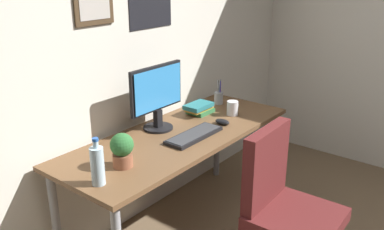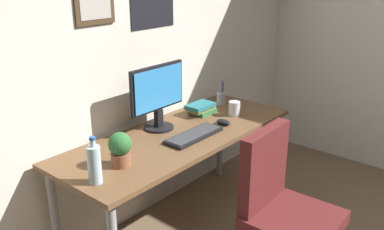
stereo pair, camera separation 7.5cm
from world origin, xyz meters
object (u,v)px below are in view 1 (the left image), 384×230
Objects in this scene: monitor at (157,95)px; water_bottle at (97,165)px; office_chair at (284,204)px; pen_cup at (219,97)px; coffee_mug_near at (233,108)px; computer_mouse at (222,122)px; potted_plant at (122,149)px; keyboard at (194,135)px; book_stack_left at (199,108)px.

monitor is 1.82× the size of water_bottle.
pen_cup is at bearing 53.04° from office_chair.
computer_mouse is at bearing -165.93° from coffee_mug_near.
monitor is at bearing 178.70° from pen_cup.
potted_plant reaches higher than computer_mouse.
potted_plant is at bearing 175.72° from computer_mouse.
keyboard is 0.58m from potted_plant.
book_stack_left is (0.08, 0.26, 0.02)m from computer_mouse.
water_bottle is 0.22m from potted_plant.
coffee_mug_near is (0.21, 0.05, 0.03)m from computer_mouse.
book_stack_left is at bearing 12.00° from water_bottle.
pen_cup reaches higher than computer_mouse.
pen_cup is (0.15, 0.23, 0.00)m from coffee_mug_near.
keyboard is 0.71m from pen_cup.
office_chair reaches higher than computer_mouse.
computer_mouse is 0.55× the size of pen_cup.
keyboard is (0.04, -0.28, -0.23)m from monitor.
monitor is at bearing 20.70° from water_bottle.
coffee_mug_near is at bearing -0.70° from potted_plant.
water_bottle reaches higher than office_chair.
computer_mouse is 0.56× the size of potted_plant.
office_chair is 0.72m from keyboard.
potted_plant is at bearing 124.87° from office_chair.
monitor is at bearing 155.89° from coffee_mug_near.
water_bottle is 1.29× the size of potted_plant.
office_chair is 1.06m from monitor.
office_chair is at bearing -128.25° from coffee_mug_near.
water_bottle reaches higher than potted_plant.
office_chair is at bearing -126.96° from pen_cup.
computer_mouse reaches higher than keyboard.
book_stack_left is (0.42, -0.03, -0.20)m from monitor.
office_chair reaches higher than potted_plant.
coffee_mug_near is 1.08m from potted_plant.
computer_mouse is at bearing -2.56° from keyboard.
pen_cup is (0.71, 0.95, 0.26)m from office_chair.
keyboard is 3.91× the size of computer_mouse.
office_chair is 8.64× the size of computer_mouse.
water_bottle is at bearing 179.85° from keyboard.
keyboard is 2.21× the size of potted_plant.
coffee_mug_near is 0.62× the size of potted_plant.
computer_mouse is at bearing -0.82° from water_bottle.
potted_plant is (-0.87, 0.06, 0.09)m from computer_mouse.
office_chair is 7.88× the size of coffee_mug_near.
coffee_mug_near is at bearing 1.62° from water_bottle.
pen_cup is at bearing 57.41° from coffee_mug_near.
coffee_mug_near is (0.54, -0.24, -0.19)m from monitor.
coffee_mug_near is (0.57, 0.72, 0.26)m from office_chair.
monitor reaches higher than computer_mouse.
monitor is 1.07× the size of keyboard.
potted_plant is at bearing 13.25° from water_bottle.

